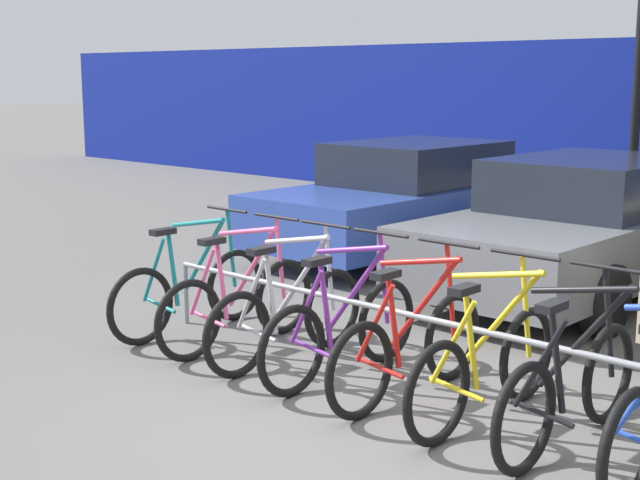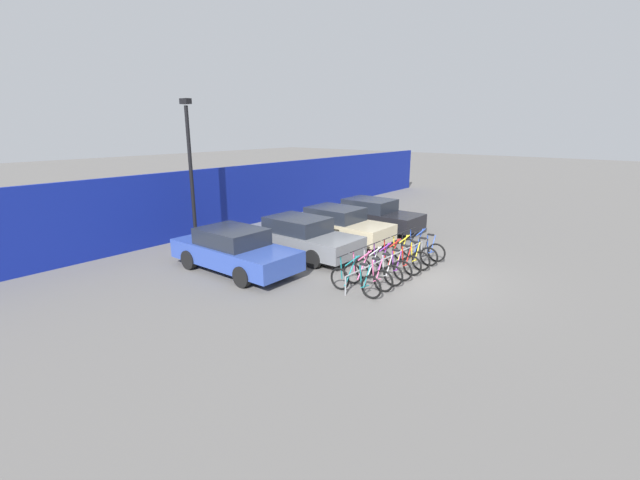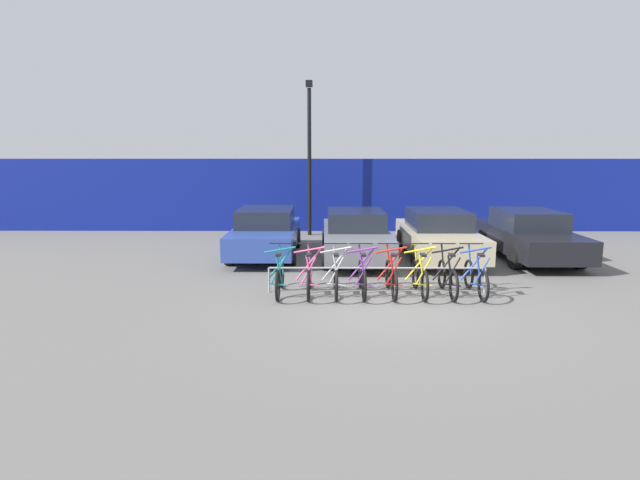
{
  "view_description": "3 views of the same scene",
  "coord_description": "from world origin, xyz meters",
  "px_view_note": "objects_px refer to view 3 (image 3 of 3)",
  "views": [
    {
      "loc": [
        3.63,
        -4.23,
        2.22
      ],
      "look_at": [
        -1.53,
        1.31,
        0.82
      ],
      "focal_mm": 50.0,
      "sensor_mm": 36.0,
      "label": 1
    },
    {
      "loc": [
        -11.68,
        -5.74,
        4.56
      ],
      "look_at": [
        -1.7,
        2.31,
        1.13
      ],
      "focal_mm": 24.0,
      "sensor_mm": 36.0,
      "label": 2
    },
    {
      "loc": [
        -1.41,
        -9.88,
        3.0
      ],
      "look_at": [
        -1.49,
        1.6,
        1.01
      ],
      "focal_mm": 28.0,
      "sensor_mm": 36.0,
      "label": 3
    }
  ],
  "objects_px": {
    "bicycle_purple": "(362,277)",
    "car_grey": "(355,235)",
    "lamp_post": "(309,150)",
    "bicycle_yellow": "(420,278)",
    "car_black": "(528,235)",
    "bicycle_teal": "(280,277)",
    "bicycle_black": "(448,278)",
    "bicycle_pink": "(309,277)",
    "car_beige": "(438,235)",
    "car_blue": "(266,232)",
    "bicycle_silver": "(336,277)",
    "bike_rack": "(377,270)",
    "bicycle_red": "(391,277)",
    "bicycle_blue": "(476,278)"
  },
  "relations": [
    {
      "from": "bicycle_black",
      "to": "car_black",
      "type": "bearing_deg",
      "value": 45.79
    },
    {
      "from": "bike_rack",
      "to": "car_grey",
      "type": "distance_m",
      "value": 3.57
    },
    {
      "from": "bicycle_teal",
      "to": "bicycle_blue",
      "type": "distance_m",
      "value": 4.21
    },
    {
      "from": "bicycle_pink",
      "to": "lamp_post",
      "type": "bearing_deg",
      "value": 93.01
    },
    {
      "from": "bicycle_silver",
      "to": "car_grey",
      "type": "relative_size",
      "value": 0.37
    },
    {
      "from": "bicycle_yellow",
      "to": "car_grey",
      "type": "relative_size",
      "value": 0.37
    },
    {
      "from": "bicycle_yellow",
      "to": "lamp_post",
      "type": "distance_m",
      "value": 8.82
    },
    {
      "from": "lamp_post",
      "to": "bicycle_yellow",
      "type": "bearing_deg",
      "value": -72.03
    },
    {
      "from": "car_beige",
      "to": "bicycle_black",
      "type": "bearing_deg",
      "value": -99.61
    },
    {
      "from": "bicycle_blue",
      "to": "car_beige",
      "type": "relative_size",
      "value": 0.38
    },
    {
      "from": "bicycle_black",
      "to": "bicycle_pink",
      "type": "bearing_deg",
      "value": 176.16
    },
    {
      "from": "bicycle_yellow",
      "to": "car_blue",
      "type": "height_order",
      "value": "car_blue"
    },
    {
      "from": "bicycle_red",
      "to": "bicycle_teal",
      "type": "bearing_deg",
      "value": -178.26
    },
    {
      "from": "bicycle_blue",
      "to": "bicycle_pink",
      "type": "bearing_deg",
      "value": 177.91
    },
    {
      "from": "bicycle_purple",
      "to": "car_grey",
      "type": "distance_m",
      "value": 3.72
    },
    {
      "from": "bicycle_teal",
      "to": "lamp_post",
      "type": "height_order",
      "value": "lamp_post"
    },
    {
      "from": "bicycle_purple",
      "to": "car_blue",
      "type": "relative_size",
      "value": 0.38
    },
    {
      "from": "bicycle_black",
      "to": "lamp_post",
      "type": "xyz_separation_m",
      "value": [
        -3.18,
        7.97,
        2.74
      ]
    },
    {
      "from": "car_blue",
      "to": "car_beige",
      "type": "distance_m",
      "value": 5.03
    },
    {
      "from": "bicycle_yellow",
      "to": "car_blue",
      "type": "xyz_separation_m",
      "value": [
        -3.78,
        4.19,
        0.31
      ]
    },
    {
      "from": "bicycle_red",
      "to": "bicycle_blue",
      "type": "bearing_deg",
      "value": 1.74
    },
    {
      "from": "bicycle_purple",
      "to": "bicycle_blue",
      "type": "relative_size",
      "value": 1.0
    },
    {
      "from": "bicycle_red",
      "to": "bicycle_purple",
      "type": "bearing_deg",
      "value": -178.26
    },
    {
      "from": "bike_rack",
      "to": "bicycle_yellow",
      "type": "xyz_separation_m",
      "value": [
        0.91,
        -0.15,
        -0.12
      ]
    },
    {
      "from": "bike_rack",
      "to": "bicycle_purple",
      "type": "relative_size",
      "value": 2.78
    },
    {
      "from": "car_black",
      "to": "bicycle_teal",
      "type": "bearing_deg",
      "value": -150.9
    },
    {
      "from": "bicycle_black",
      "to": "lamp_post",
      "type": "height_order",
      "value": "lamp_post"
    },
    {
      "from": "bicycle_red",
      "to": "car_beige",
      "type": "height_order",
      "value": "car_beige"
    },
    {
      "from": "bicycle_silver",
      "to": "bicycle_black",
      "type": "bearing_deg",
      "value": -2.65
    },
    {
      "from": "bicycle_pink",
      "to": "car_black",
      "type": "distance_m",
      "value": 7.29
    },
    {
      "from": "bicycle_silver",
      "to": "car_grey",
      "type": "bearing_deg",
      "value": 77.32
    },
    {
      "from": "bicycle_teal",
      "to": "bicycle_silver",
      "type": "xyz_separation_m",
      "value": [
        1.2,
        0.0,
        0.0
      ]
    },
    {
      "from": "car_blue",
      "to": "car_beige",
      "type": "height_order",
      "value": "same"
    },
    {
      "from": "bicycle_teal",
      "to": "car_beige",
      "type": "height_order",
      "value": "car_beige"
    },
    {
      "from": "bike_rack",
      "to": "bicycle_purple",
      "type": "bearing_deg",
      "value": -155.82
    },
    {
      "from": "car_blue",
      "to": "bicycle_yellow",
      "type": "bearing_deg",
      "value": -47.96
    },
    {
      "from": "bicycle_teal",
      "to": "bicycle_purple",
      "type": "distance_m",
      "value": 1.77
    },
    {
      "from": "bicycle_teal",
      "to": "car_grey",
      "type": "distance_m",
      "value": 4.15
    },
    {
      "from": "bicycle_black",
      "to": "lamp_post",
      "type": "distance_m",
      "value": 9.01
    },
    {
      "from": "car_blue",
      "to": "car_beige",
      "type": "bearing_deg",
      "value": -4.5
    },
    {
      "from": "car_beige",
      "to": "lamp_post",
      "type": "xyz_separation_m",
      "value": [
        -3.82,
        4.17,
        2.43
      ]
    },
    {
      "from": "bike_rack",
      "to": "bicycle_yellow",
      "type": "distance_m",
      "value": 0.93
    },
    {
      "from": "car_beige",
      "to": "car_blue",
      "type": "bearing_deg",
      "value": 175.5
    },
    {
      "from": "bicycle_pink",
      "to": "car_beige",
      "type": "relative_size",
      "value": 0.38
    },
    {
      "from": "bicycle_pink",
      "to": "bicycle_silver",
      "type": "height_order",
      "value": "same"
    },
    {
      "from": "car_beige",
      "to": "bicycle_red",
      "type": "bearing_deg",
      "value": -115.98
    },
    {
      "from": "bicycle_purple",
      "to": "car_black",
      "type": "height_order",
      "value": "car_black"
    },
    {
      "from": "bicycle_silver",
      "to": "car_black",
      "type": "relative_size",
      "value": 0.38
    },
    {
      "from": "bicycle_black",
      "to": "car_beige",
      "type": "xyz_separation_m",
      "value": [
        0.64,
        3.8,
        0.31
      ]
    },
    {
      "from": "bicycle_purple",
      "to": "bicycle_black",
      "type": "height_order",
      "value": "same"
    }
  ]
}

